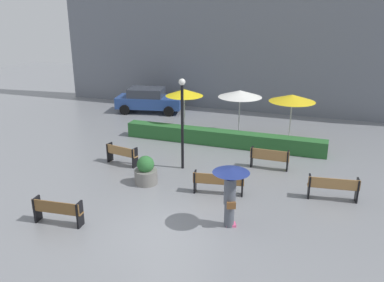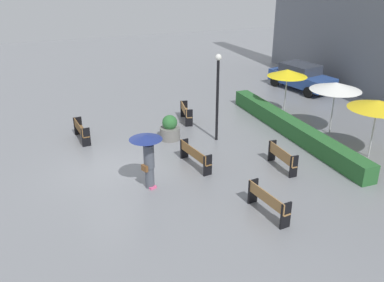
{
  "view_description": "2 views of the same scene",
  "coord_description": "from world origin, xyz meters",
  "px_view_note": "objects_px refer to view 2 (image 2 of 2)",
  "views": [
    {
      "loc": [
        4.42,
        -10.17,
        6.78
      ],
      "look_at": [
        -0.82,
        4.71,
        1.37
      ],
      "focal_mm": 37.83,
      "sensor_mm": 36.0,
      "label": 1
    },
    {
      "loc": [
        14.62,
        -2.36,
        7.55
      ],
      "look_at": [
        1.29,
        2.76,
        1.34
      ],
      "focal_mm": 39.37,
      "sensor_mm": 36.0,
      "label": 2
    }
  ],
  "objects_px": {
    "bench_far_left": "(186,112)",
    "patio_umbrella_white": "(336,86)",
    "bench_near_left": "(81,130)",
    "pedestrian_with_umbrella": "(147,152)",
    "bench_mid_center": "(195,155)",
    "patio_umbrella_yellow_far": "(378,105)",
    "bench_far_right": "(268,201)",
    "parked_car": "(301,77)",
    "lamp_post": "(218,89)",
    "planter_pot": "(170,129)",
    "bench_back_row": "(282,157)",
    "patio_umbrella_yellow": "(287,73)"
  },
  "relations": [
    {
      "from": "bench_mid_center",
      "to": "pedestrian_with_umbrella",
      "type": "distance_m",
      "value": 2.52
    },
    {
      "from": "bench_far_right",
      "to": "pedestrian_with_umbrella",
      "type": "relative_size",
      "value": 0.87
    },
    {
      "from": "bench_near_left",
      "to": "planter_pot",
      "type": "distance_m",
      "value": 3.99
    },
    {
      "from": "bench_mid_center",
      "to": "planter_pot",
      "type": "xyz_separation_m",
      "value": [
        -2.95,
        -0.05,
        -0.0
      ]
    },
    {
      "from": "pedestrian_with_umbrella",
      "to": "lamp_post",
      "type": "xyz_separation_m",
      "value": [
        -3.11,
        4.03,
        0.97
      ]
    },
    {
      "from": "planter_pot",
      "to": "lamp_post",
      "type": "xyz_separation_m",
      "value": [
        0.81,
        1.94,
        1.9
      ]
    },
    {
      "from": "bench_far_left",
      "to": "bench_far_right",
      "type": "height_order",
      "value": "bench_far_right"
    },
    {
      "from": "bench_back_row",
      "to": "patio_umbrella_yellow_far",
      "type": "relative_size",
      "value": 0.67
    },
    {
      "from": "planter_pot",
      "to": "bench_back_row",
      "type": "bearing_deg",
      "value": 35.71
    },
    {
      "from": "planter_pot",
      "to": "parked_car",
      "type": "distance_m",
      "value": 11.13
    },
    {
      "from": "bench_back_row",
      "to": "bench_near_left",
      "type": "distance_m",
      "value": 8.91
    },
    {
      "from": "bench_far_left",
      "to": "patio_umbrella_white",
      "type": "relative_size",
      "value": 0.63
    },
    {
      "from": "bench_near_left",
      "to": "patio_umbrella_yellow_far",
      "type": "height_order",
      "value": "patio_umbrella_yellow_far"
    },
    {
      "from": "bench_near_left",
      "to": "patio_umbrella_yellow_far",
      "type": "relative_size",
      "value": 0.68
    },
    {
      "from": "parked_car",
      "to": "bench_near_left",
      "type": "bearing_deg",
      "value": -76.6
    },
    {
      "from": "bench_far_right",
      "to": "pedestrian_with_umbrella",
      "type": "distance_m",
      "value": 4.4
    },
    {
      "from": "patio_umbrella_yellow",
      "to": "patio_umbrella_white",
      "type": "distance_m",
      "value": 2.93
    },
    {
      "from": "patio_umbrella_white",
      "to": "bench_mid_center",
      "type": "bearing_deg",
      "value": -82.79
    },
    {
      "from": "lamp_post",
      "to": "bench_back_row",
      "type": "bearing_deg",
      "value": 18.47
    },
    {
      "from": "patio_umbrella_yellow_far",
      "to": "lamp_post",
      "type": "bearing_deg",
      "value": -127.27
    },
    {
      "from": "patio_umbrella_yellow_far",
      "to": "parked_car",
      "type": "relative_size",
      "value": 0.55
    },
    {
      "from": "bench_back_row",
      "to": "patio_umbrella_yellow",
      "type": "bearing_deg",
      "value": 146.66
    },
    {
      "from": "bench_far_right",
      "to": "bench_near_left",
      "type": "height_order",
      "value": "bench_far_right"
    },
    {
      "from": "patio_umbrella_yellow_far",
      "to": "bench_near_left",
      "type": "bearing_deg",
      "value": -119.1
    },
    {
      "from": "bench_back_row",
      "to": "patio_umbrella_yellow",
      "type": "xyz_separation_m",
      "value": [
        -5.14,
        3.38,
        1.76
      ]
    },
    {
      "from": "bench_mid_center",
      "to": "bench_far_right",
      "type": "relative_size",
      "value": 1.06
    },
    {
      "from": "bench_back_row",
      "to": "patio_umbrella_white",
      "type": "distance_m",
      "value": 5.0
    },
    {
      "from": "bench_far_right",
      "to": "bench_far_left",
      "type": "bearing_deg",
      "value": 176.8
    },
    {
      "from": "bench_mid_center",
      "to": "bench_far_left",
      "type": "xyz_separation_m",
      "value": [
        -4.82,
        1.4,
        0.01
      ]
    },
    {
      "from": "bench_mid_center",
      "to": "pedestrian_with_umbrella",
      "type": "bearing_deg",
      "value": -65.54
    },
    {
      "from": "bench_far_right",
      "to": "bench_near_left",
      "type": "relative_size",
      "value": 1.08
    },
    {
      "from": "bench_mid_center",
      "to": "parked_car",
      "type": "relative_size",
      "value": 0.43
    },
    {
      "from": "patio_umbrella_yellow_far",
      "to": "bench_mid_center",
      "type": "bearing_deg",
      "value": -104.17
    },
    {
      "from": "bench_far_right",
      "to": "bench_near_left",
      "type": "bearing_deg",
      "value": -150.33
    },
    {
      "from": "patio_umbrella_yellow",
      "to": "patio_umbrella_yellow_far",
      "type": "distance_m",
      "value": 5.55
    },
    {
      "from": "planter_pot",
      "to": "bench_mid_center",
      "type": "bearing_deg",
      "value": 0.89
    },
    {
      "from": "pedestrian_with_umbrella",
      "to": "bench_back_row",
      "type": "bearing_deg",
      "value": 85.37
    },
    {
      "from": "bench_near_left",
      "to": "patio_umbrella_yellow_far",
      "type": "bearing_deg",
      "value": 60.9
    },
    {
      "from": "bench_far_left",
      "to": "bench_near_left",
      "type": "xyz_separation_m",
      "value": [
        0.55,
        -5.21,
        -0.01
      ]
    },
    {
      "from": "bench_near_left",
      "to": "pedestrian_with_umbrella",
      "type": "bearing_deg",
      "value": 17.77
    },
    {
      "from": "lamp_post",
      "to": "bench_near_left",
      "type": "bearing_deg",
      "value": -110.42
    },
    {
      "from": "bench_far_right",
      "to": "patio_umbrella_white",
      "type": "bearing_deg",
      "value": 128.26
    },
    {
      "from": "patio_umbrella_yellow",
      "to": "patio_umbrella_white",
      "type": "xyz_separation_m",
      "value": [
        2.84,
        0.7,
        0.0
      ]
    },
    {
      "from": "patio_umbrella_white",
      "to": "patio_umbrella_yellow_far",
      "type": "height_order",
      "value": "patio_umbrella_white"
    },
    {
      "from": "bench_back_row",
      "to": "planter_pot",
      "type": "bearing_deg",
      "value": -144.29
    },
    {
      "from": "bench_far_right",
      "to": "patio_umbrella_yellow_far",
      "type": "bearing_deg",
      "value": 110.1
    },
    {
      "from": "planter_pot",
      "to": "patio_umbrella_white",
      "type": "bearing_deg",
      "value": 74.15
    },
    {
      "from": "lamp_post",
      "to": "pedestrian_with_umbrella",
      "type": "bearing_deg",
      "value": -52.36
    },
    {
      "from": "lamp_post",
      "to": "patio_umbrella_yellow",
      "type": "bearing_deg",
      "value": 109.44
    },
    {
      "from": "lamp_post",
      "to": "patio_umbrella_white",
      "type": "relative_size",
      "value": 1.58
    }
  ]
}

